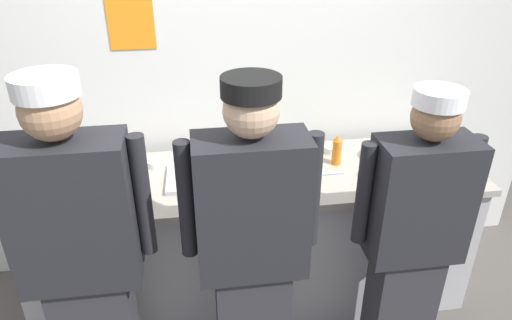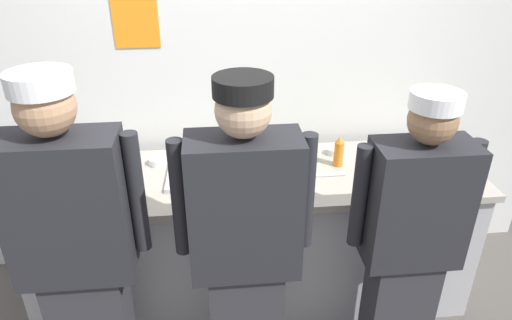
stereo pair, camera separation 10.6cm
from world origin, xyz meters
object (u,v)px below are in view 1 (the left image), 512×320
(ramekin_yellow_sauce, at_px, (155,163))
(chef_near_left, at_px, (83,258))
(ramekin_green_sauce, at_px, (400,145))
(chef_far_right, at_px, (412,237))
(chef_center, at_px, (252,249))
(squeeze_bottle_spare, at_px, (405,162))
(ramekin_orange_sauce, at_px, (331,149))
(plate_stack_front, at_px, (382,154))
(squeeze_bottle_secondary, at_px, (337,150))
(deli_cup, at_px, (378,172))
(chefs_knife, at_px, (317,174))
(squeeze_bottle_primary, at_px, (309,146))
(mixing_bowl_steel, at_px, (78,170))
(sheet_tray, at_px, (214,176))

(ramekin_yellow_sauce, bearing_deg, chef_near_left, -107.47)
(ramekin_green_sauce, bearing_deg, chef_far_right, -109.32)
(chef_center, distance_m, ramekin_green_sauce, 1.41)
(squeeze_bottle_spare, bearing_deg, ramekin_orange_sauce, 134.80)
(chef_near_left, bearing_deg, plate_stack_front, 24.88)
(squeeze_bottle_secondary, height_order, deli_cup, squeeze_bottle_secondary)
(chefs_knife, bearing_deg, squeeze_bottle_primary, 89.87)
(squeeze_bottle_primary, xyz_separation_m, squeeze_bottle_secondary, (0.15, -0.09, 0.00))
(ramekin_orange_sauce, bearing_deg, ramekin_green_sauce, 0.42)
(plate_stack_front, relative_size, squeeze_bottle_spare, 1.20)
(chef_far_right, height_order, ramekin_yellow_sauce, chef_far_right)
(mixing_bowl_steel, bearing_deg, chef_far_right, -23.28)
(squeeze_bottle_secondary, height_order, squeeze_bottle_spare, squeeze_bottle_secondary)
(ramekin_green_sauce, xyz_separation_m, deli_cup, (-0.29, -0.36, 0.02))
(chef_center, xyz_separation_m, chef_far_right, (0.79, 0.05, -0.06))
(chef_center, bearing_deg, chef_near_left, 178.35)
(squeeze_bottle_secondary, xyz_separation_m, ramekin_yellow_sauce, (-1.07, 0.12, -0.07))
(chef_near_left, xyz_separation_m, ramekin_yellow_sauce, (0.27, 0.85, -0.01))
(chef_far_right, bearing_deg, chef_center, -176.37)
(chef_far_right, height_order, mixing_bowl_steel, chef_far_right)
(plate_stack_front, height_order, ramekin_yellow_sauce, plate_stack_front)
(deli_cup, relative_size, chefs_knife, 0.33)
(chef_center, height_order, ramekin_green_sauce, chef_center)
(squeeze_bottle_secondary, bearing_deg, ramekin_orange_sauce, 85.63)
(mixing_bowl_steel, distance_m, sheet_tray, 0.76)
(chef_near_left, relative_size, mixing_bowl_steel, 5.79)
(chefs_knife, bearing_deg, sheet_tray, 175.81)
(chef_far_right, xyz_separation_m, squeeze_bottle_spare, (0.17, 0.51, 0.13))
(squeeze_bottle_secondary, xyz_separation_m, deli_cup, (0.18, -0.21, -0.05))
(chef_far_right, height_order, squeeze_bottle_primary, chef_far_right)
(squeeze_bottle_secondary, bearing_deg, squeeze_bottle_spare, -28.81)
(chef_center, distance_m, sheet_tray, 0.69)
(plate_stack_front, height_order, squeeze_bottle_primary, squeeze_bottle_primary)
(ramekin_orange_sauce, bearing_deg, squeeze_bottle_primary, -160.73)
(chef_near_left, xyz_separation_m, ramekin_green_sauce, (1.81, 0.88, -0.01))
(mixing_bowl_steel, distance_m, chefs_knife, 1.35)
(ramekin_orange_sauce, bearing_deg, chef_far_right, -79.28)
(squeeze_bottle_secondary, height_order, chefs_knife, squeeze_bottle_secondary)
(plate_stack_front, bearing_deg, chefs_knife, -161.88)
(squeeze_bottle_primary, bearing_deg, chefs_knife, -90.13)
(squeeze_bottle_spare, bearing_deg, squeeze_bottle_secondary, 151.19)
(mixing_bowl_steel, distance_m, ramekin_yellow_sauce, 0.43)
(sheet_tray, relative_size, deli_cup, 5.90)
(mixing_bowl_steel, bearing_deg, sheet_tray, -6.47)
(ramekin_orange_sauce, height_order, chefs_knife, ramekin_orange_sauce)
(chef_far_right, bearing_deg, ramekin_green_sauce, 70.68)
(mixing_bowl_steel, height_order, squeeze_bottle_spare, squeeze_bottle_spare)
(ramekin_yellow_sauce, xyz_separation_m, chefs_knife, (0.92, -0.24, -0.02))
(squeeze_bottle_spare, relative_size, ramekin_green_sauce, 1.70)
(squeeze_bottle_secondary, relative_size, deli_cup, 2.08)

